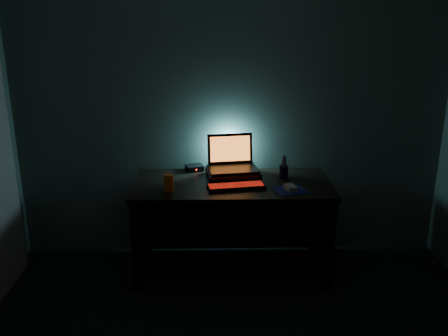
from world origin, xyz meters
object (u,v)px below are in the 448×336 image
keyboard (236,186)px  router (195,168)px  laptop (232,161)px  juice_glass (169,183)px  mouse (290,188)px  pen_cup (284,172)px

keyboard → router: bearing=118.0°
laptop → router: (-0.30, 0.12, -0.10)m
juice_glass → router: 0.50m
laptop → mouse: bearing=-48.6°
keyboard → mouse: 0.40m
keyboard → laptop: bearing=84.7°
router → laptop: bearing=-40.4°
pen_cup → laptop: bearing=169.8°
laptop → keyboard: 0.31m
keyboard → router: 0.53m
laptop → router: bearing=149.1°
laptop → juice_glass: bearing=-152.4°
laptop → pen_cup: 0.42m
mouse → laptop: bearing=124.9°
mouse → pen_cup: 0.28m
mouse → router: (-0.72, 0.48, 0.00)m
juice_glass → router: size_ratio=0.76×
keyboard → pen_cup: 0.44m
pen_cup → juice_glass: juice_glass is taller
laptop → juice_glass: size_ratio=3.36×
router → pen_cup: bearing=-33.6°
juice_glass → router: (0.17, 0.47, -0.04)m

